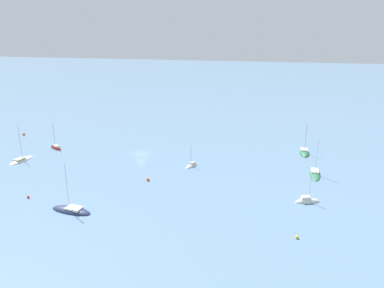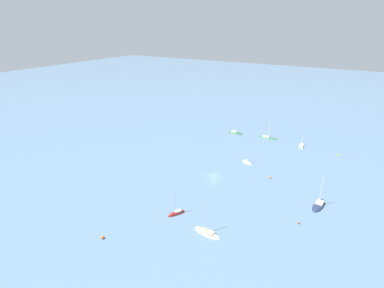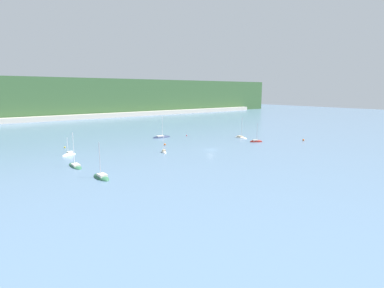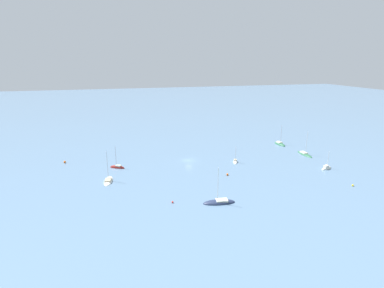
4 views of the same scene
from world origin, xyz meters
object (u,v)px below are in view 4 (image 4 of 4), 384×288
mooring_buoy_0 (65,162)px  sailboat_4 (117,168)px  sailboat_1 (235,162)px  sailboat_3 (305,154)px  sailboat_5 (326,169)px  sailboat_2 (219,203)px  mooring_buoy_3 (227,174)px  sailboat_0 (280,144)px  mooring_buoy_1 (353,185)px  mooring_buoy_2 (173,202)px  sailboat_6 (108,181)px

mooring_buoy_0 → sailboat_4: bearing=150.5°
sailboat_1 → sailboat_3: size_ratio=0.65×
sailboat_1 → sailboat_5: (-27.06, 14.51, 0.03)m
sailboat_5 → mooring_buoy_0: sailboat_5 is taller
sailboat_2 → sailboat_5: 45.97m
sailboat_1 → mooring_buoy_3: bearing=-13.9°
sailboat_0 → sailboat_5: size_ratio=1.42×
sailboat_0 → mooring_buoy_3: (35.65, 27.88, 0.26)m
sailboat_1 → sailboat_4: (41.21, -5.15, -0.01)m
sailboat_2 → mooring_buoy_0: sailboat_2 is taller
sailboat_1 → sailboat_2: 33.07m
sailboat_3 → mooring_buoy_0: 90.02m
sailboat_0 → sailboat_2: 63.64m
sailboat_5 → mooring_buoy_1: sailboat_5 is taller
sailboat_4 → mooring_buoy_2: sailboat_4 is taller
sailboat_0 → mooring_buoy_0: sailboat_0 is taller
mooring_buoy_1 → mooring_buoy_3: 36.63m
mooring_buoy_2 → sailboat_5: bearing=-168.9°
mooring_buoy_2 → mooring_buoy_3: 25.11m
sailboat_0 → sailboat_4: 70.26m
sailboat_0 → mooring_buoy_1: 45.58m
sailboat_0 → mooring_buoy_2: size_ratio=19.18×
mooring_buoy_1 → sailboat_5: bearing=-99.8°
sailboat_0 → sailboat_5: 31.17m
sailboat_4 → mooring_buoy_2: size_ratio=16.82×
sailboat_4 → sailboat_5: 71.04m
mooring_buoy_3 → sailboat_1: bearing=-123.9°
sailboat_1 → sailboat_4: sailboat_4 is taller
sailboat_6 → sailboat_2: bearing=-120.9°
sailboat_5 → mooring_buoy_2: sailboat_5 is taller
sailboat_0 → sailboat_4: (69.32, 11.49, -0.00)m
mooring_buoy_0 → sailboat_3: bearing=171.0°
sailboat_1 → mooring_buoy_1: 37.88m
sailboat_3 → mooring_buoy_3: bearing=-70.3°
sailboat_1 → mooring_buoy_0: (59.18, -15.33, 0.31)m
mooring_buoy_1 → mooring_buoy_3: bearing=-28.7°
sailboat_3 → mooring_buoy_1: size_ratio=18.39×
sailboat_0 → sailboat_6: sailboat_6 is taller
mooring_buoy_2 → sailboat_3: bearing=-155.4°
sailboat_3 → mooring_buoy_3: size_ratio=14.58×
sailboat_2 → sailboat_5: sailboat_2 is taller
sailboat_5 → mooring_buoy_1: size_ratio=12.53×
mooring_buoy_2 → sailboat_0: bearing=-143.4°
sailboat_5 → sailboat_2: bearing=178.4°
sailboat_6 → mooring_buoy_1: bearing=-99.9°
sailboat_5 → mooring_buoy_3: 34.76m
sailboat_2 → sailboat_4: 41.65m
sailboat_6 → mooring_buoy_0: sailboat_6 is taller
sailboat_3 → sailboat_5: (2.68, 15.82, 0.04)m
sailboat_0 → sailboat_3: 15.42m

